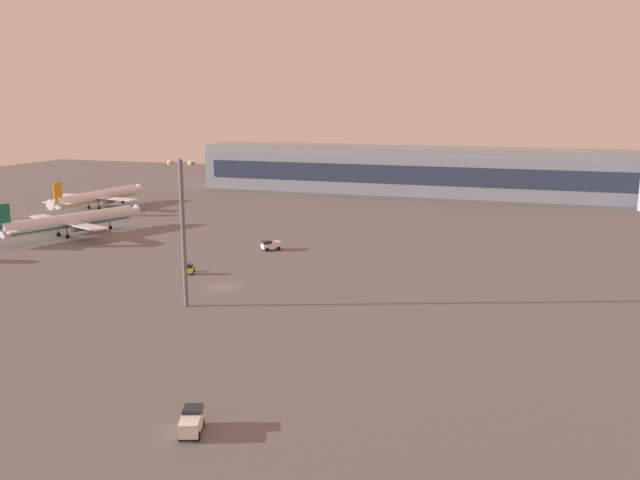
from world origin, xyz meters
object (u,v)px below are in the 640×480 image
pushback_tug (189,269)px  baggage_tractor (271,245)px  airplane_mid_apron (97,197)px  maintenance_van (192,422)px  apron_light_central (183,223)px  airplane_terminal_side (69,221)px

pushback_tug → baggage_tractor: bearing=-127.5°
airplane_mid_apron → pushback_tug: (65.62, -60.09, -2.58)m
maintenance_van → pushback_tug: (-30.64, 53.13, -0.11)m
maintenance_van → apron_light_central: 43.26m
baggage_tractor → airplane_mid_apron: bearing=19.5°
airplane_terminal_side → airplane_mid_apron: size_ratio=0.97×
maintenance_van → pushback_tug: maintenance_van is taller
baggage_tractor → airplane_terminal_side: bearing=47.8°
airplane_terminal_side → baggage_tractor: 52.13m
baggage_tractor → pushback_tug: bearing=120.2°
airplane_mid_apron → baggage_tractor: airplane_mid_apron is taller
pushback_tug → apron_light_central: bearing=97.1°
maintenance_van → apron_light_central: size_ratio=0.20×
pushback_tug → baggage_tractor: size_ratio=0.81×
maintenance_van → pushback_tug: 61.33m
airplane_terminal_side → apron_light_central: (54.79, -39.74, 9.78)m
baggage_tractor → apron_light_central: apron_light_central is taller
baggage_tractor → apron_light_central: bearing=139.9°
airplane_terminal_side → airplane_mid_apron: bearing=139.2°
airplane_mid_apron → maintenance_van: size_ratio=8.26×
maintenance_van → pushback_tug: bearing=100.5°
apron_light_central → baggage_tractor: bearing=93.8°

